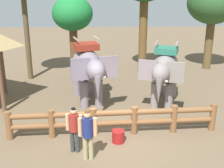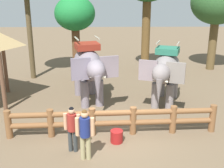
% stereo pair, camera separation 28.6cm
% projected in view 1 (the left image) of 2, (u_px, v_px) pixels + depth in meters
% --- Properties ---
extents(ground_plane, '(60.00, 60.00, 0.00)m').
position_uv_depth(ground_plane, '(114.00, 133.00, 10.86)').
color(ground_plane, brown).
extents(log_fence, '(7.66, 0.63, 1.05)m').
position_uv_depth(log_fence, '(114.00, 119.00, 10.62)').
color(log_fence, brown).
rests_on(log_fence, ground).
extents(elephant_near_left, '(2.33, 3.59, 3.01)m').
position_uv_depth(elephant_near_left, '(88.00, 67.00, 13.30)').
color(elephant_near_left, slate).
rests_on(elephant_near_left, ground).
extents(elephant_center, '(2.37, 3.39, 2.84)m').
position_uv_depth(elephant_center, '(165.00, 70.00, 13.17)').
color(elephant_center, gray).
rests_on(elephant_center, ground).
extents(tourist_woman_in_black, '(0.59, 0.33, 1.68)m').
position_uv_depth(tourist_woman_in_black, '(88.00, 132.00, 8.94)').
color(tourist_woman_in_black, '#9A9064').
rests_on(tourist_woman_in_black, ground).
extents(tourist_man_in_blue, '(0.55, 0.36, 1.57)m').
position_uv_depth(tourist_man_in_blue, '(74.00, 126.00, 9.40)').
color(tourist_man_in_blue, '#323738').
rests_on(tourist_man_in_blue, ground).
extents(tree_far_right, '(2.19, 2.19, 4.72)m').
position_uv_depth(tree_far_right, '(73.00, 16.00, 15.75)').
color(tree_far_right, brown).
rests_on(tree_far_right, ground).
extents(tree_deep_back, '(3.19, 3.19, 5.60)m').
position_uv_depth(tree_deep_back, '(213.00, 3.00, 18.16)').
color(tree_deep_back, brown).
rests_on(tree_deep_back, ground).
extents(feed_bucket, '(0.43, 0.43, 0.44)m').
position_uv_depth(feed_bucket, '(118.00, 136.00, 10.20)').
color(feed_bucket, maroon).
rests_on(feed_bucket, ground).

